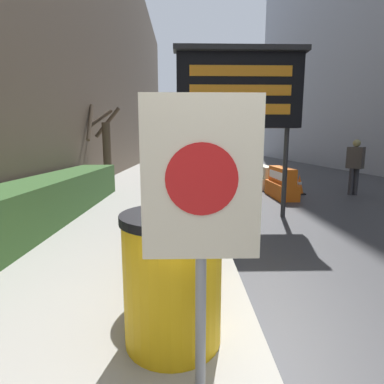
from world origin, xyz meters
The scene contains 15 objects.
building_left_facade centered at (-3.92, 9.80, 6.33)m, with size 0.40×50.40×12.66m.
hedge_strip centered at (-3.12, 3.74, 0.56)m, with size 0.90×6.93×0.79m.
bare_tree centered at (-3.23, 8.35, 1.50)m, with size 1.19×1.48×2.68m.
barrel_drum_foreground centered at (-0.68, 0.40, 0.65)m, with size 0.73×0.73×0.95m.
barrel_drum_middle centered at (-0.65, 1.25, 0.65)m, with size 0.73×0.73×0.95m.
barrel_drum_back centered at (-0.59, 2.09, 0.65)m, with size 0.73×0.73×0.95m.
warning_sign centered at (-0.51, -0.11, 1.31)m, with size 0.61×0.08×1.67m.
message_board centered at (0.52, 4.71, 2.64)m, with size 2.68×0.36×3.47m.
jersey_barrier_orange_far centered at (2.24, 7.04, 0.39)m, with size 0.56×1.60×0.88m.
jersey_barrier_cream centered at (2.24, 9.12, 0.34)m, with size 0.60×1.87×0.77m.
traffic_cone_near centered at (2.97, 7.54, 0.29)m, with size 0.34×0.34×0.60m.
traffic_cone_mid centered at (1.32, 8.28, 0.38)m, with size 0.43×0.43×0.77m.
traffic_cone_far centered at (1.06, 10.49, 0.38)m, with size 0.44×0.44×0.78m.
traffic_light_near_curb centered at (0.71, 14.35, 3.19)m, with size 0.28×0.44×4.43m.
pedestrian_worker centered at (4.59, 7.39, 1.00)m, with size 0.49×0.51×1.69m.
Camera 1 is at (-0.59, -1.62, 1.61)m, focal length 28.00 mm.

